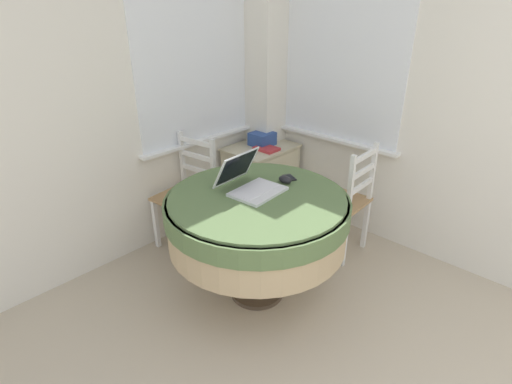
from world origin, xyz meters
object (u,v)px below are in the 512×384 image
(corner_cabinet, at_px, (261,179))
(storage_box, at_px, (262,139))
(round_dining_table, at_px, (257,217))
(dining_chair_near_back_window, at_px, (188,195))
(laptop, at_px, (250,183))
(cell_phone, at_px, (289,178))
(book_on_cabinet, at_px, (267,149))
(computer_mouse, at_px, (285,180))
(dining_chair_near_right_window, at_px, (343,202))

(corner_cabinet, bearing_deg, storage_box, 32.52)
(round_dining_table, height_order, dining_chair_near_back_window, dining_chair_near_back_window)
(round_dining_table, xyz_separation_m, corner_cabinet, (0.93, 0.82, -0.29))
(dining_chair_near_back_window, bearing_deg, round_dining_table, -97.11)
(round_dining_table, xyz_separation_m, storage_box, (0.97, 0.84, 0.09))
(round_dining_table, relative_size, storage_box, 5.76)
(laptop, distance_m, corner_cabinet, 1.26)
(cell_phone, height_order, book_on_cabinet, cell_phone)
(round_dining_table, height_order, storage_box, storage_box)
(dining_chair_near_back_window, distance_m, corner_cabinet, 0.83)
(dining_chair_near_back_window, relative_size, storage_box, 4.49)
(computer_mouse, distance_m, cell_phone, 0.09)
(laptop, height_order, computer_mouse, laptop)
(cell_phone, height_order, dining_chair_near_right_window, dining_chair_near_right_window)
(cell_phone, relative_size, dining_chair_near_right_window, 0.13)
(dining_chair_near_right_window, height_order, book_on_cabinet, dining_chair_near_right_window)
(round_dining_table, height_order, laptop, laptop)
(computer_mouse, xyz_separation_m, dining_chair_near_right_window, (0.59, -0.11, -0.34))
(cell_phone, bearing_deg, laptop, 168.63)
(laptop, height_order, book_on_cabinet, laptop)
(computer_mouse, bearing_deg, storage_box, 50.11)
(dining_chair_near_right_window, distance_m, storage_box, 1.01)
(cell_phone, bearing_deg, computer_mouse, -160.65)
(computer_mouse, bearing_deg, corner_cabinet, 50.94)
(round_dining_table, bearing_deg, book_on_cabinet, 38.82)
(laptop, bearing_deg, cell_phone, -11.37)
(computer_mouse, bearing_deg, dining_chair_near_right_window, -11.02)
(computer_mouse, xyz_separation_m, cell_phone, (0.08, 0.03, -0.02))
(laptop, distance_m, book_on_cabinet, 1.09)
(round_dining_table, bearing_deg, dining_chair_near_right_window, -8.01)
(round_dining_table, relative_size, computer_mouse, 11.95)
(round_dining_table, distance_m, book_on_cabinet, 1.16)
(book_on_cabinet, bearing_deg, round_dining_table, -141.18)
(round_dining_table, xyz_separation_m, computer_mouse, (0.26, -0.01, 0.17))
(cell_phone, xyz_separation_m, dining_chair_near_back_window, (-0.24, 0.83, -0.32))
(cell_phone, height_order, corner_cabinet, cell_phone)
(computer_mouse, height_order, corner_cabinet, computer_mouse)
(dining_chair_near_right_window, bearing_deg, storage_box, 82.70)
(book_on_cabinet, bearing_deg, storage_box, 58.47)
(round_dining_table, height_order, computer_mouse, computer_mouse)
(round_dining_table, distance_m, dining_chair_near_right_window, 0.88)
(book_on_cabinet, bearing_deg, computer_mouse, -131.11)
(round_dining_table, distance_m, computer_mouse, 0.31)
(dining_chair_near_right_window, bearing_deg, cell_phone, 164.24)
(corner_cabinet, relative_size, storage_box, 3.21)
(cell_phone, height_order, dining_chair_near_back_window, dining_chair_near_back_window)
(laptop, xyz_separation_m, dining_chair_near_right_window, (0.82, -0.21, -0.37))
(corner_cabinet, bearing_deg, dining_chair_near_back_window, 177.41)
(computer_mouse, xyz_separation_m, dining_chair_near_back_window, (-0.16, 0.86, -0.34))
(dining_chair_near_right_window, xyz_separation_m, book_on_cabinet, (0.05, 0.84, 0.22))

